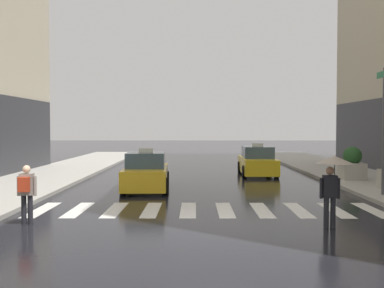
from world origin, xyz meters
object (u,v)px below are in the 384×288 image
(pedestrian_with_backpack, at_px, (26,190))
(planter_mid_block, at_px, (352,164))
(pedestrian_with_umbrella, at_px, (333,172))
(taxi_lead, at_px, (146,173))
(taxi_second, at_px, (257,162))

(pedestrian_with_backpack, bearing_deg, planter_mid_block, 38.37)
(pedestrian_with_umbrella, relative_size, planter_mid_block, 1.21)
(taxi_lead, height_order, pedestrian_with_umbrella, pedestrian_with_umbrella)
(pedestrian_with_backpack, relative_size, planter_mid_block, 1.03)
(taxi_second, xyz_separation_m, pedestrian_with_umbrella, (0.18, -13.52, 0.79))
(taxi_lead, xyz_separation_m, planter_mid_block, (9.83, 2.69, 0.15))
(pedestrian_with_umbrella, distance_m, planter_mid_block, 10.99)
(taxi_lead, xyz_separation_m, pedestrian_with_umbrella, (5.81, -7.51, 0.79))
(pedestrian_with_backpack, bearing_deg, pedestrian_with_umbrella, -2.64)
(taxi_lead, xyz_separation_m, taxi_second, (5.63, 6.00, 0.00))
(taxi_second, bearing_deg, taxi_lead, -133.16)
(pedestrian_with_umbrella, bearing_deg, taxi_lead, 127.71)
(taxi_lead, bearing_deg, pedestrian_with_umbrella, -52.29)
(taxi_second, xyz_separation_m, planter_mid_block, (4.20, -3.31, 0.15))
(planter_mid_block, bearing_deg, pedestrian_with_backpack, -141.63)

